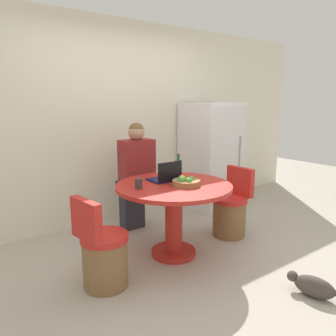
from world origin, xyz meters
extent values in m
plane|color=#B2A899|center=(0.00, 0.00, 0.00)|extent=(12.00, 12.00, 0.00)
cube|color=silver|center=(0.00, 1.62, 1.30)|extent=(7.00, 0.06, 2.60)
cube|color=white|center=(1.37, 1.23, 0.78)|extent=(0.74, 0.68, 1.56)
cube|color=silver|center=(1.37, 0.89, 0.78)|extent=(0.71, 0.01, 1.46)
cylinder|color=gray|center=(1.60, 0.87, 0.86)|extent=(0.02, 0.02, 0.47)
cylinder|color=#B2261E|center=(-0.04, 0.28, 0.03)|extent=(0.46, 0.46, 0.05)
cylinder|color=#B2261E|center=(-0.04, 0.28, 0.38)|extent=(0.18, 0.18, 0.67)
cylinder|color=#B2261E|center=(-0.04, 0.28, 0.74)|extent=(1.17, 1.17, 0.04)
cylinder|color=brown|center=(0.80, 0.29, 0.21)|extent=(0.39, 0.39, 0.42)
cylinder|color=red|center=(0.80, 0.29, 0.44)|extent=(0.41, 0.41, 0.06)
cube|color=red|center=(0.96, 0.29, 0.64)|extent=(0.08, 0.37, 0.34)
cylinder|color=brown|center=(-0.87, 0.16, 0.21)|extent=(0.39, 0.39, 0.42)
cylinder|color=red|center=(-0.87, 0.16, 0.44)|extent=(0.41, 0.41, 0.06)
cube|color=red|center=(-1.03, 0.13, 0.64)|extent=(0.12, 0.37, 0.34)
cube|color=#2D2D38|center=(-0.01, 1.18, 0.24)|extent=(0.28, 0.16, 0.47)
cube|color=#2D2D38|center=(-0.01, 1.12, 0.54)|extent=(0.32, 0.36, 0.14)
cube|color=maroon|center=(-0.01, 1.04, 0.87)|extent=(0.40, 0.22, 0.52)
sphere|color=tan|center=(-0.01, 1.04, 1.22)|extent=(0.19, 0.19, 0.19)
sphere|color=brown|center=(-0.01, 1.04, 1.24)|extent=(0.18, 0.18, 0.18)
cube|color=#141947|center=(-0.03, 0.48, 0.77)|extent=(0.29, 0.24, 0.02)
cube|color=black|center=(-0.03, 0.36, 0.87)|extent=(0.29, 0.01, 0.20)
cylinder|color=olive|center=(0.03, 0.17, 0.78)|extent=(0.28, 0.28, 0.05)
sphere|color=#4C9333|center=(0.10, 0.17, 0.81)|extent=(0.06, 0.06, 0.06)
sphere|color=gold|center=(0.03, 0.23, 0.82)|extent=(0.07, 0.07, 0.07)
sphere|color=#4C9333|center=(-0.03, 0.16, 0.82)|extent=(0.08, 0.08, 0.08)
sphere|color=#4C9333|center=(0.01, 0.11, 0.82)|extent=(0.07, 0.07, 0.07)
cylinder|color=#383333|center=(-0.41, 0.34, 0.81)|extent=(0.07, 0.07, 0.10)
cylinder|color=#23602D|center=(0.18, 0.49, 0.85)|extent=(0.07, 0.07, 0.19)
cylinder|color=#23602D|center=(0.18, 0.49, 0.98)|extent=(0.03, 0.03, 0.07)
ellipsoid|color=#473D38|center=(0.44, -1.00, 0.09)|extent=(0.22, 0.35, 0.17)
sphere|color=#473D38|center=(0.39, -0.83, 0.12)|extent=(0.09, 0.09, 0.09)
cylinder|color=#473D38|center=(0.47, -1.14, 0.10)|extent=(0.07, 0.14, 0.11)
camera|label=1|loc=(-1.96, -2.26, 1.57)|focal=35.00mm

